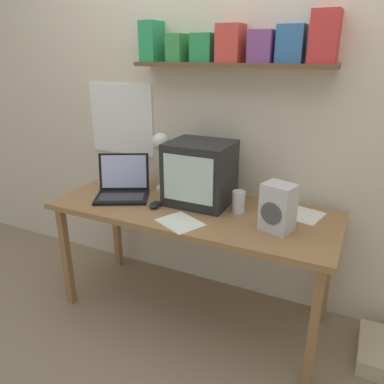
# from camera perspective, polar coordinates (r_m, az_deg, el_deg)

# --- Properties ---
(ground_plane) EXTENTS (12.00, 12.00, 0.00)m
(ground_plane) POSITION_cam_1_polar(r_m,az_deg,el_deg) (2.61, 0.00, -17.55)
(ground_plane) COLOR #917A60
(back_wall) EXTENTS (5.60, 0.24, 2.60)m
(back_wall) POSITION_cam_1_polar(r_m,az_deg,el_deg) (2.44, 4.33, 13.51)
(back_wall) COLOR beige
(back_wall) RESTS_ON ground_plane
(corner_desk) EXTENTS (1.69, 0.67, 0.74)m
(corner_desk) POSITION_cam_1_polar(r_m,az_deg,el_deg) (2.25, 0.00, -3.91)
(corner_desk) COLOR #9D6F44
(corner_desk) RESTS_ON ground_plane
(crt_monitor) EXTENTS (0.37, 0.33, 0.38)m
(crt_monitor) POSITION_cam_1_polar(r_m,az_deg,el_deg) (2.24, 1.23, 2.90)
(crt_monitor) COLOR #232326
(crt_monitor) RESTS_ON corner_desk
(laptop) EXTENTS (0.42, 0.40, 0.25)m
(laptop) POSITION_cam_1_polar(r_m,az_deg,el_deg) (2.44, -10.49, 0.94)
(laptop) COLOR black
(laptop) RESTS_ON corner_desk
(desk_lamp) EXTENTS (0.13, 0.18, 0.40)m
(desk_lamp) POSITION_cam_1_polar(r_m,az_deg,el_deg) (2.40, -4.66, 6.43)
(desk_lamp) COLOR silver
(desk_lamp) RESTS_ON corner_desk
(juice_glass) EXTENTS (0.07, 0.07, 0.13)m
(juice_glass) POSITION_cam_1_polar(r_m,az_deg,el_deg) (2.16, 7.09, -1.63)
(juice_glass) COLOR white
(juice_glass) RESTS_ON corner_desk
(space_heater) EXTENTS (0.19, 0.17, 0.25)m
(space_heater) POSITION_cam_1_polar(r_m,az_deg,el_deg) (1.96, 12.95, -2.32)
(space_heater) COLOR silver
(space_heater) RESTS_ON corner_desk
(computer_mouse) EXTENTS (0.08, 0.11, 0.03)m
(computer_mouse) POSITION_cam_1_polar(r_m,az_deg,el_deg) (2.24, -5.68, -1.93)
(computer_mouse) COLOR black
(computer_mouse) RESTS_ON corner_desk
(loose_paper_near_monitor) EXTENTS (0.29, 0.27, 0.00)m
(loose_paper_near_monitor) POSITION_cam_1_polar(r_m,az_deg,el_deg) (2.03, -1.83, -4.66)
(loose_paper_near_monitor) COLOR silver
(loose_paper_near_monitor) RESTS_ON corner_desk
(printed_handout) EXTENTS (0.30, 0.27, 0.00)m
(printed_handout) POSITION_cam_1_polar(r_m,az_deg,el_deg) (2.23, 15.85, -3.17)
(printed_handout) COLOR white
(printed_handout) RESTS_ON corner_desk
(open_notebook) EXTENTS (0.25, 0.23, 0.00)m
(open_notebook) POSITION_cam_1_polar(r_m,az_deg,el_deg) (2.68, -11.73, 1.29)
(open_notebook) COLOR white
(open_notebook) RESTS_ON corner_desk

